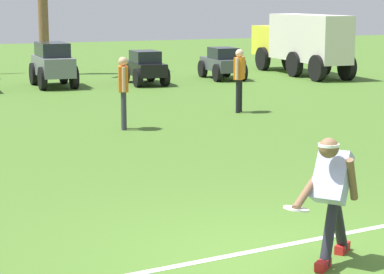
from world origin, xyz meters
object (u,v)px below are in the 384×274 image
(frisbee_thrower, at_px, (332,192))
(parked_car_slot_d, at_px, (53,63))
(parked_car_slot_f, at_px, (222,63))
(box_truck, at_px, (301,41))
(frisbee_in_flight, at_px, (296,209))
(parked_car_slot_e, at_px, (145,67))
(teammate_near_sideline, at_px, (239,74))
(teammate_midfield, at_px, (123,86))

(frisbee_thrower, bearing_deg, parked_car_slot_d, 86.38)
(parked_car_slot_f, bearing_deg, frisbee_thrower, -112.37)
(frisbee_thrower, relative_size, box_truck, 0.23)
(parked_car_slot_f, bearing_deg, frisbee_in_flight, -113.66)
(parked_car_slot_e, distance_m, box_truck, 6.39)
(frisbee_thrower, height_order, parked_car_slot_e, frisbee_thrower)
(frisbee_in_flight, xyz_separation_m, parked_car_slot_f, (7.52, 17.17, -0.13))
(teammate_near_sideline, height_order, teammate_midfield, same)
(teammate_midfield, xyz_separation_m, parked_car_slot_f, (6.38, 8.29, -0.38))
(teammate_near_sideline, distance_m, teammate_midfield, 3.58)
(parked_car_slot_e, bearing_deg, parked_car_slot_f, 7.63)
(teammate_near_sideline, height_order, parked_car_slot_e, teammate_near_sideline)
(parked_car_slot_d, distance_m, parked_car_slot_e, 2.96)
(teammate_near_sideline, relative_size, parked_car_slot_d, 0.65)
(box_truck, bearing_deg, parked_car_slot_f, -176.87)
(teammate_midfield, distance_m, parked_car_slot_f, 10.47)
(frisbee_in_flight, height_order, parked_car_slot_f, parked_car_slot_f)
(teammate_midfield, xyz_separation_m, parked_car_slot_e, (3.36, 7.89, -0.38))
(teammate_near_sideline, bearing_deg, parked_car_slot_f, 67.14)
(parked_car_slot_f, xyz_separation_m, box_truck, (3.30, 0.18, 0.67))
(box_truck, bearing_deg, teammate_near_sideline, -130.82)
(frisbee_thrower, xyz_separation_m, teammate_midfield, (0.64, 8.76, 0.15))
(frisbee_thrower, distance_m, teammate_near_sideline, 10.71)
(teammate_midfield, relative_size, parked_car_slot_f, 0.69)
(frisbee_in_flight, bearing_deg, parked_car_slot_d, 84.73)
(frisbee_thrower, relative_size, teammate_midfield, 0.89)
(teammate_near_sideline, height_order, parked_car_slot_f, teammate_near_sideline)
(frisbee_thrower, distance_m, box_truck, 20.09)
(frisbee_in_flight, height_order, parked_car_slot_e, parked_car_slot_e)
(teammate_near_sideline, relative_size, parked_car_slot_e, 0.69)
(frisbee_thrower, xyz_separation_m, parked_car_slot_e, (4.00, 16.64, -0.22))
(teammate_midfield, distance_m, parked_car_slot_d, 8.40)
(frisbee_thrower, distance_m, parked_car_slot_d, 17.18)
(frisbee_thrower, bearing_deg, frisbee_in_flight, -166.01)
(frisbee_thrower, xyz_separation_m, box_truck, (10.32, 17.23, 0.45))
(parked_car_slot_f, bearing_deg, box_truck, 3.13)
(parked_car_slot_f, distance_m, box_truck, 3.38)
(frisbee_in_flight, xyz_separation_m, teammate_midfield, (1.14, 8.88, 0.24))
(frisbee_thrower, xyz_separation_m, frisbee_in_flight, (-0.51, -0.13, -0.09))
(frisbee_in_flight, relative_size, teammate_near_sideline, 0.21)
(parked_car_slot_d, bearing_deg, teammate_midfield, -93.07)
(teammate_midfield, bearing_deg, frisbee_in_flight, -97.33)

